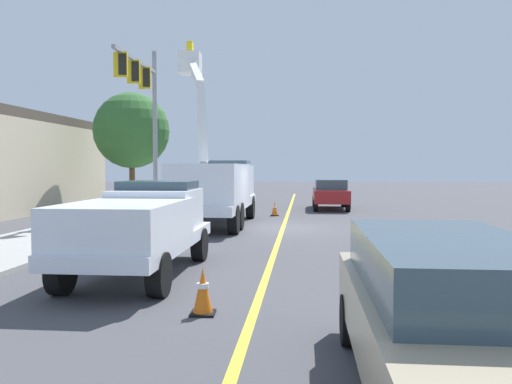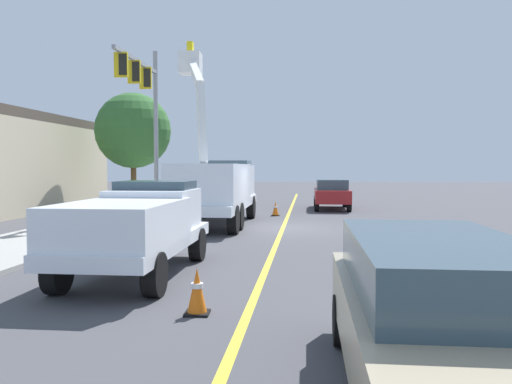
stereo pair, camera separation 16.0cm
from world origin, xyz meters
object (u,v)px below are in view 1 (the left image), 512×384
object	(u,v)px
traffic_cone_mid_front	(275,209)
traffic_signal_mast	(144,99)
utility_bucket_truck	(216,186)
trailing_sedan	(448,308)
service_pickup_truck	(140,225)
passing_minivan	(330,192)
traffic_cone_leading	(203,292)

from	to	relation	value
traffic_cone_mid_front	traffic_signal_mast	world-z (taller)	traffic_signal_mast
utility_bucket_truck	trailing_sedan	world-z (taller)	utility_bucket_truck
utility_bucket_truck	trailing_sedan	xyz separation A→B (m)	(-15.88, -4.23, -0.65)
utility_bucket_truck	service_pickup_truck	xyz separation A→B (m)	(-9.97, 0.54, -0.51)
utility_bucket_truck	traffic_cone_mid_front	size ratio (longest dim) A/B	11.83
service_pickup_truck	traffic_signal_mast	xyz separation A→B (m)	(12.45, 3.05, 4.40)
service_pickup_truck	traffic_signal_mast	size ratio (longest dim) A/B	0.71
trailing_sedan	traffic_cone_mid_front	world-z (taller)	trailing_sedan
utility_bucket_truck	traffic_cone_mid_front	world-z (taller)	utility_bucket_truck
utility_bucket_truck	traffic_signal_mast	xyz separation A→B (m)	(2.48, 3.59, 3.90)
utility_bucket_truck	trailing_sedan	bearing A→B (deg)	-165.09
utility_bucket_truck	traffic_cone_mid_front	distance (m)	4.80
trailing_sedan	passing_minivan	bearing A→B (deg)	-3.23
traffic_cone_leading	traffic_signal_mast	bearing A→B (deg)	17.52
utility_bucket_truck	traffic_cone_leading	distance (m)	13.02
service_pickup_truck	passing_minivan	distance (m)	19.02
service_pickup_truck	trailing_sedan	world-z (taller)	service_pickup_truck
trailing_sedan	traffic_cone_mid_front	size ratio (longest dim) A/B	6.96
utility_bucket_truck	traffic_cone_mid_front	xyz separation A→B (m)	(3.94, -2.43, -1.28)
passing_minivan	traffic_cone_mid_front	world-z (taller)	passing_minivan
service_pickup_truck	traffic_cone_leading	bearing A→B (deg)	-148.34
trailing_sedan	traffic_cone_mid_front	xyz separation A→B (m)	(19.82, 1.80, -0.63)
passing_minivan	service_pickup_truck	bearing A→B (deg)	161.24
passing_minivan	traffic_cone_mid_front	bearing A→B (deg)	142.49
trailing_sedan	traffic_signal_mast	distance (m)	20.47
service_pickup_truck	traffic_cone_mid_front	size ratio (longest dim) A/B	8.11
traffic_cone_leading	utility_bucket_truck	bearing A→B (deg)	5.61
trailing_sedan	traffic_cone_mid_front	bearing A→B (deg)	5.18
traffic_cone_leading	traffic_cone_mid_front	xyz separation A→B (m)	(16.84, -1.16, -0.03)
passing_minivan	traffic_signal_mast	world-z (taller)	traffic_signal_mast
passing_minivan	traffic_cone_mid_front	size ratio (longest dim) A/B	6.96
traffic_cone_leading	passing_minivan	bearing A→B (deg)	-11.63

